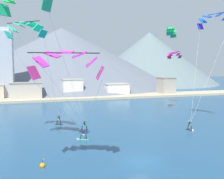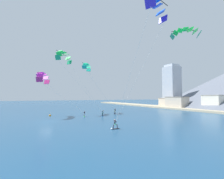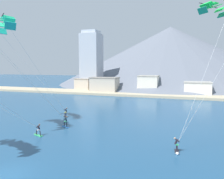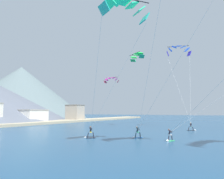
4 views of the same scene
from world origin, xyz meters
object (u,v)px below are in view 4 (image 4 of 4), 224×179
parafoil_kite_near_lead (125,8)px  parafoil_kite_distant_high_outer (137,56)px  kitesurfer_near_lead (89,134)px  kitesurfer_mid_center (169,138)px  kitesurfer_far_left (192,128)px  kitesurfer_near_trail (137,134)px  parafoil_kite_far_left (179,50)px  parafoil_kite_distant_low_drift (111,79)px

parafoil_kite_near_lead → parafoil_kite_distant_high_outer: (29.11, 10.33, 2.33)m
parafoil_kite_distant_high_outer → kitesurfer_near_lead: bearing=-174.6°
kitesurfer_mid_center → kitesurfer_far_left: 17.89m
kitesurfer_near_trail → parafoil_kite_far_left: (23.30, -1.68, 18.21)m
parafoil_kite_near_lead → kitesurfer_near_trail: bearing=14.3°
parafoil_kite_far_left → kitesurfer_near_lead: bearing=164.2°
kitesurfer_near_trail → parafoil_kite_distant_low_drift: bearing=34.8°
kitesurfer_mid_center → parafoil_kite_far_left: (24.47, 3.34, 18.27)m
kitesurfer_near_lead → kitesurfer_near_trail: kitesurfer_near_lead is taller
kitesurfer_near_trail → parafoil_kite_distant_high_outer: (20.75, 8.20, 17.41)m
kitesurfer_near_trail → kitesurfer_mid_center: 5.16m
kitesurfer_near_lead → kitesurfer_far_left: 23.02m
kitesurfer_near_lead → parafoil_kite_distant_high_outer: parafoil_kite_distant_high_outer is taller
kitesurfer_far_left → kitesurfer_mid_center: bearing=179.6°
kitesurfer_near_lead → parafoil_kite_distant_high_outer: size_ratio=0.36×
parafoil_kite_near_lead → parafoil_kite_distant_low_drift: bearing=30.8°
kitesurfer_far_left → parafoil_kite_distant_low_drift: parafoil_kite_distant_low_drift is taller
kitesurfer_near_lead → parafoil_kite_distant_high_outer: bearing=5.4°
kitesurfer_near_trail → parafoil_kite_distant_high_outer: bearing=21.6°
kitesurfer_far_left → parafoil_kite_far_left: (6.58, 3.46, 18.24)m
kitesurfer_near_lead → parafoil_kite_distant_low_drift: parafoil_kite_distant_low_drift is taller
kitesurfer_near_trail → parafoil_kite_near_lead: (-8.36, -2.13, 15.08)m
parafoil_kite_near_lead → parafoil_kite_distant_high_outer: parafoil_kite_distant_high_outer is taller
kitesurfer_mid_center → parafoil_kite_distant_low_drift: parafoil_kite_distant_low_drift is taller
kitesurfer_far_left → parafoil_kite_far_left: parafoil_kite_far_left is taller
kitesurfer_near_lead → parafoil_kite_far_left: size_ratio=0.10×
parafoil_kite_distant_low_drift → parafoil_kite_near_lead: bearing=-149.2°
kitesurfer_mid_center → parafoil_kite_far_left: bearing=7.8°
kitesurfer_near_trail → parafoil_kite_distant_low_drift: 37.38m
parafoil_kite_distant_high_outer → kitesurfer_mid_center: bearing=-148.9°
parafoil_kite_near_lead → parafoil_kite_distant_high_outer: bearing=19.5°
parafoil_kite_far_left → parafoil_kite_distant_low_drift: parafoil_kite_far_left is taller
kitesurfer_near_lead → parafoil_kite_far_left: (26.77, -7.58, 18.16)m
kitesurfer_near_lead → parafoil_kite_near_lead: parafoil_kite_near_lead is taller
parafoil_kite_near_lead → kitesurfer_near_lead: bearing=58.7°
kitesurfer_far_left → parafoil_kite_distant_high_outer: bearing=73.2°
parafoil_kite_far_left → parafoil_kite_distant_low_drift: size_ratio=3.87×
kitesurfer_mid_center → parafoil_kite_distant_high_outer: (21.92, 13.22, 17.47)m
kitesurfer_near_trail → parafoil_kite_distant_low_drift: (28.71, 19.96, 13.20)m
kitesurfer_mid_center → parafoil_kite_near_lead: 17.01m
kitesurfer_near_trail → parafoil_kite_distant_high_outer: 28.30m
kitesurfer_far_left → parafoil_kite_near_lead: (-25.08, 3.00, 15.11)m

